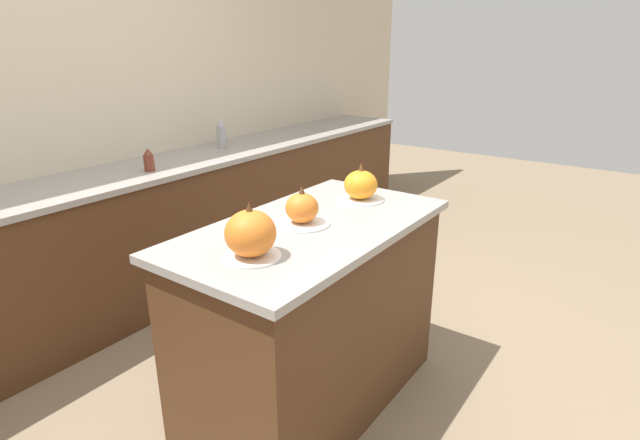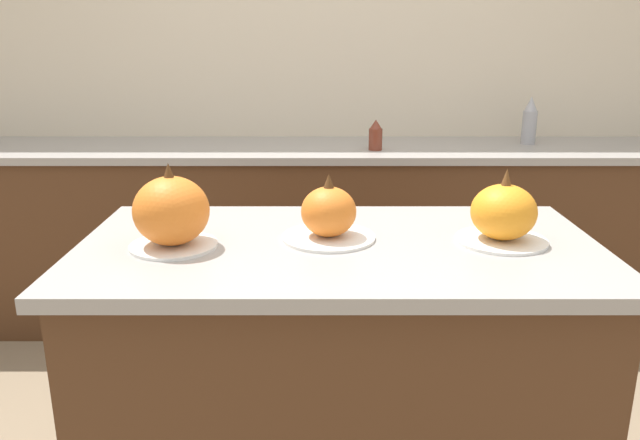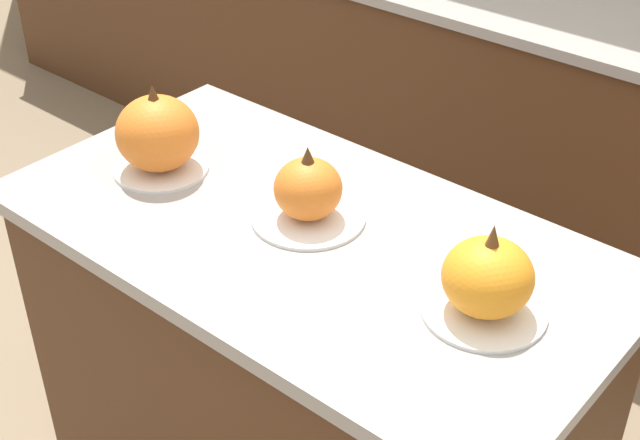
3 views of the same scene
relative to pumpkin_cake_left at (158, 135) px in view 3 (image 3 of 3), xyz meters
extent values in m
cube|color=#4C2D19|center=(0.41, 0.03, -0.56)|extent=(1.25, 0.63, 0.87)
cube|color=gray|center=(0.41, 0.03, -0.10)|extent=(1.31, 0.69, 0.03)
cube|color=#4C2D19|center=(0.41, 1.52, -0.57)|extent=(6.00, 0.56, 0.86)
cube|color=gray|center=(0.41, 1.52, -0.12)|extent=(6.00, 0.60, 0.03)
cylinder|color=white|center=(0.00, 0.00, -0.08)|extent=(0.21, 0.21, 0.01)
ellipsoid|color=orange|center=(0.00, 0.00, 0.00)|extent=(0.18, 0.18, 0.17)
cone|color=#4C2D14|center=(0.00, 0.00, 0.10)|extent=(0.03, 0.03, 0.04)
cylinder|color=white|center=(0.38, 0.06, -0.08)|extent=(0.24, 0.24, 0.01)
ellipsoid|color=orange|center=(0.38, 0.06, -0.02)|extent=(0.14, 0.14, 0.13)
cone|color=#4C2D14|center=(0.38, 0.06, 0.06)|extent=(0.03, 0.03, 0.04)
cylinder|color=white|center=(0.82, 0.04, -0.08)|extent=(0.23, 0.23, 0.01)
ellipsoid|color=orange|center=(0.82, 0.04, -0.01)|extent=(0.16, 0.16, 0.14)
cone|color=brown|center=(0.82, 0.04, 0.08)|extent=(0.03, 0.03, 0.04)
camera|label=1|loc=(-1.19, -1.16, 0.64)|focal=28.00mm
camera|label=2|loc=(0.36, -1.45, 0.41)|focal=35.00mm
camera|label=3|loc=(1.39, -1.09, 0.94)|focal=50.00mm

